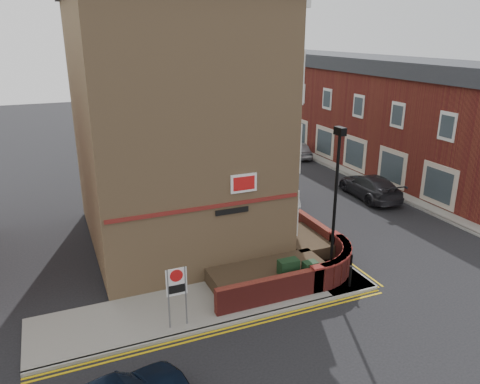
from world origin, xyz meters
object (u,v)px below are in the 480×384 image
at_px(lamppost, 335,205).
at_px(zone_sign, 177,287).
at_px(utility_cabinet_large, 288,274).
at_px(silver_car_near, 282,193).

bearing_deg(lamppost, zone_sign, -173.93).
distance_m(utility_cabinet_large, silver_car_near, 9.49).
relative_size(lamppost, silver_car_near, 1.34).
height_order(lamppost, utility_cabinet_large, lamppost).
distance_m(lamppost, zone_sign, 6.85).
distance_m(zone_sign, silver_car_near, 12.90).
distance_m(lamppost, silver_car_near, 9.28).
bearing_deg(lamppost, utility_cabinet_large, 176.99).
bearing_deg(silver_car_near, zone_sign, -112.20).
bearing_deg(silver_car_near, lamppost, -83.37).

